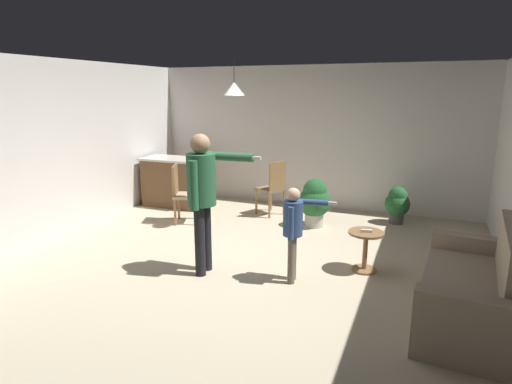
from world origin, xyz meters
TOP-DOWN VIEW (x-y plane):
  - ground at (0.00, 0.00)m, footprint 7.68×7.68m
  - wall_back at (0.00, 3.20)m, footprint 6.40×0.10m
  - wall_left at (-3.20, 0.00)m, footprint 0.10×6.40m
  - couch_floral at (2.65, -0.52)m, footprint 1.00×1.87m
  - kitchen_counter at (-2.45, 2.14)m, footprint 1.26×0.66m
  - side_table_by_couch at (1.49, 0.33)m, footprint 0.44×0.44m
  - person_adult at (-0.36, -0.47)m, footprint 0.84×0.54m
  - person_child at (0.74, -0.30)m, footprint 0.58×0.38m
  - dining_chair_by_counter at (-1.72, 1.23)m, footprint 0.55×0.55m
  - dining_chair_near_wall at (-0.43, 2.23)m, footprint 0.57×0.57m
  - potted_plant_corner at (1.70, 2.56)m, footprint 0.42×0.42m
  - potted_plant_by_wall at (0.44, 1.86)m, footprint 0.53×0.53m
  - spare_remote_on_table at (1.49, 0.30)m, footprint 0.13×0.06m
  - ceiling_light_pendant at (-0.70, 1.20)m, footprint 0.32×0.32m

SIDE VIEW (x-z plane):
  - ground at x=0.00m, z-range 0.00..0.00m
  - side_table_by_couch at x=1.49m, z-range 0.07..0.59m
  - couch_floral at x=2.65m, z-range -0.17..0.83m
  - potted_plant_corner at x=1.70m, z-range 0.03..0.67m
  - potted_plant_by_wall at x=0.44m, z-range 0.04..0.86m
  - kitchen_counter at x=-2.45m, z-range 0.00..0.95m
  - spare_remote_on_table at x=1.49m, z-range 0.52..0.56m
  - dining_chair_by_counter at x=-1.72m, z-range 0.05..1.05m
  - dining_chair_near_wall at x=-0.43m, z-range 0.05..1.05m
  - person_child at x=0.74m, z-range 0.14..1.28m
  - person_adult at x=-0.36m, z-range 0.21..1.94m
  - wall_back at x=0.00m, z-range 0.00..2.70m
  - wall_left at x=-3.20m, z-range 0.00..2.70m
  - ceiling_light_pendant at x=-0.70m, z-range 1.98..2.53m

